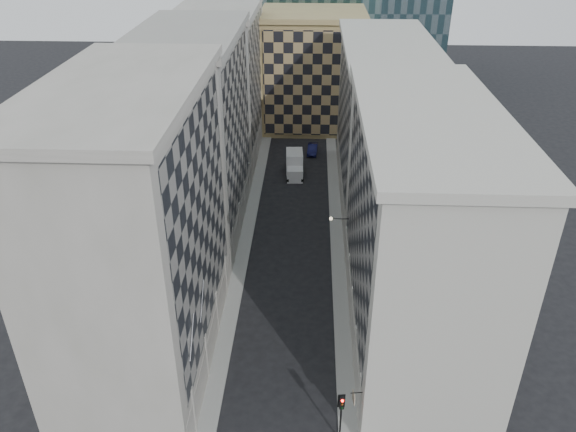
# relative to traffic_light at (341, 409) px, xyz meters

# --- Properties ---
(sidewalk_west) EXTENTS (1.50, 100.00, 0.15)m
(sidewalk_west) POSITION_rel_traffic_light_xyz_m (-9.80, 27.51, -3.11)
(sidewalk_west) COLOR gray
(sidewalk_west) RESTS_ON ground
(sidewalk_east) EXTENTS (1.50, 100.00, 0.15)m
(sidewalk_east) POSITION_rel_traffic_light_xyz_m (0.70, 27.51, -3.11)
(sidewalk_east) COLOR gray
(sidewalk_east) RESTS_ON ground
(bldg_left_a) EXTENTS (10.80, 22.80, 23.70)m
(bldg_left_a) POSITION_rel_traffic_light_xyz_m (-15.43, 8.51, 8.64)
(bldg_left_a) COLOR #9A968A
(bldg_left_a) RESTS_ON ground
(bldg_left_b) EXTENTS (10.80, 22.80, 22.70)m
(bldg_left_b) POSITION_rel_traffic_light_xyz_m (-15.43, 30.51, 8.14)
(bldg_left_b) COLOR gray
(bldg_left_b) RESTS_ON ground
(bldg_left_c) EXTENTS (10.80, 22.80, 21.70)m
(bldg_left_c) POSITION_rel_traffic_light_xyz_m (-15.43, 52.51, 7.64)
(bldg_left_c) COLOR #9A968A
(bldg_left_c) RESTS_ON ground
(bldg_right_a) EXTENTS (10.80, 26.80, 20.70)m
(bldg_right_a) POSITION_rel_traffic_light_xyz_m (6.33, 12.51, 7.13)
(bldg_right_a) COLOR #BAB6AA
(bldg_right_a) RESTS_ON ground
(bldg_right_b) EXTENTS (10.80, 28.80, 19.70)m
(bldg_right_b) POSITION_rel_traffic_light_xyz_m (6.34, 39.51, 6.66)
(bldg_right_b) COLOR #BAB6AA
(bldg_right_b) RESTS_ON ground
(tan_block) EXTENTS (16.80, 14.80, 18.80)m
(tan_block) POSITION_rel_traffic_light_xyz_m (-2.55, 65.40, 6.25)
(tan_block) COLOR #A58857
(tan_block) RESTS_ON ground
(flagpoles_left) EXTENTS (0.10, 6.33, 2.33)m
(flagpoles_left) POSITION_rel_traffic_light_xyz_m (-10.45, 3.51, 4.81)
(flagpoles_left) COLOR gray
(flagpoles_left) RESTS_ON ground
(bracket_lamp) EXTENTS (1.98, 0.36, 0.36)m
(bracket_lamp) POSITION_rel_traffic_light_xyz_m (-0.17, 21.51, 3.01)
(bracket_lamp) COLOR black
(bracket_lamp) RESTS_ON ground
(traffic_light) EXTENTS (0.53, 0.48, 4.24)m
(traffic_light) POSITION_rel_traffic_light_xyz_m (0.00, 0.00, 0.00)
(traffic_light) COLOR black
(traffic_light) RESTS_ON sidewalk_east
(box_truck) EXTENTS (2.63, 5.81, 3.13)m
(box_truck) POSITION_rel_traffic_light_xyz_m (-4.78, 44.92, -1.83)
(box_truck) COLOR white
(box_truck) RESTS_ON ground
(dark_car) EXTENTS (1.71, 4.24, 1.37)m
(dark_car) POSITION_rel_traffic_light_xyz_m (-2.26, 52.54, -2.50)
(dark_car) COLOR #11133E
(dark_car) RESTS_ON ground
(shop_sign) EXTENTS (0.90, 0.79, 0.88)m
(shop_sign) POSITION_rel_traffic_light_xyz_m (0.86, 0.51, 0.64)
(shop_sign) COLOR black
(shop_sign) RESTS_ON ground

